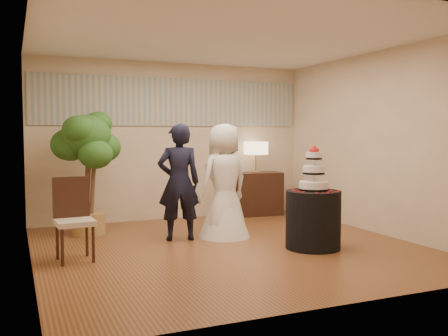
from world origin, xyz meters
name	(u,v)px	position (x,y,z in m)	size (l,w,h in m)	color
floor	(229,247)	(0.00, 0.00, 0.00)	(5.00, 5.00, 0.00)	brown
ceiling	(229,38)	(0.00, 0.00, 2.80)	(5.00, 5.00, 0.00)	white
wall_back	(173,141)	(0.00, 2.50, 1.40)	(5.00, 0.06, 2.80)	beige
wall_front	(342,150)	(0.00, -2.50, 1.40)	(5.00, 0.06, 2.80)	beige
wall_left	(29,146)	(-2.50, 0.00, 1.40)	(0.06, 5.00, 2.80)	beige
wall_right	(378,143)	(2.50, 0.00, 1.40)	(0.06, 5.00, 2.80)	beige
mural_border	(173,102)	(0.00, 2.48, 2.10)	(4.90, 0.02, 0.85)	#A0A498
groom	(179,182)	(-0.48, 0.70, 0.84)	(0.61, 0.40, 1.68)	black
bride	(224,180)	(0.21, 0.65, 0.85)	(0.83, 0.77, 1.69)	white
cake_table	(313,220)	(1.02, -0.50, 0.39)	(0.73, 0.73, 0.78)	black
wedding_cake	(314,168)	(1.02, -0.50, 1.08)	(0.39, 0.39, 0.60)	white
console	(256,194)	(1.53, 2.23, 0.40)	(0.97, 0.43, 0.81)	black
table_lamp	(256,157)	(1.53, 2.23, 1.10)	(0.34, 0.34, 0.58)	beige
ficus_tree	(87,172)	(-1.63, 1.63, 0.96)	(0.92, 0.92, 1.92)	#2A5D1F
side_chair	(75,220)	(-2.00, 0.05, 0.50)	(0.46, 0.48, 1.01)	black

